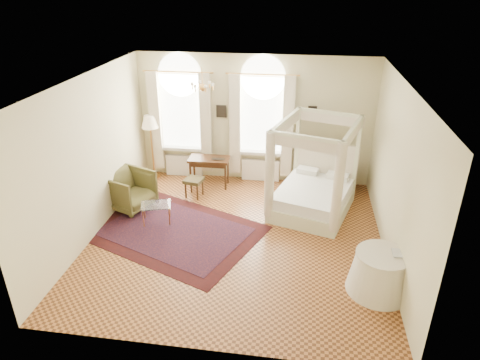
% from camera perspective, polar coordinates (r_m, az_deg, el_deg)
% --- Properties ---
extents(ground, '(6.00, 6.00, 0.00)m').
position_cam_1_polar(ground, '(9.08, -0.45, -7.79)').
color(ground, '#B06933').
rests_on(ground, ground).
extents(room_walls, '(6.00, 6.00, 6.00)m').
position_cam_1_polar(room_walls, '(8.15, -0.50, 3.90)').
color(room_walls, beige).
rests_on(room_walls, ground).
extents(window_left, '(1.62, 0.27, 3.29)m').
position_cam_1_polar(window_left, '(11.36, -7.81, 7.40)').
color(window_left, white).
rests_on(window_left, room_walls).
extents(window_right, '(1.62, 0.27, 3.29)m').
position_cam_1_polar(window_right, '(10.98, 2.88, 6.96)').
color(window_right, white).
rests_on(window_right, room_walls).
extents(chandelier, '(0.51, 0.45, 0.50)m').
position_cam_1_polar(chandelier, '(9.17, -5.03, 12.35)').
color(chandelier, gold).
rests_on(chandelier, room_walls).
extents(wall_pictures, '(2.54, 0.03, 0.39)m').
position_cam_1_polar(wall_pictures, '(10.96, 2.38, 9.14)').
color(wall_pictures, black).
rests_on(wall_pictures, room_walls).
extents(canopy_bed, '(2.12, 2.37, 2.17)m').
position_cam_1_polar(canopy_bed, '(9.97, 9.69, -1.62)').
color(canopy_bed, beige).
rests_on(canopy_bed, ground).
extents(nightstand, '(0.40, 0.36, 0.56)m').
position_cam_1_polar(nightstand, '(11.30, 14.05, 0.12)').
color(nightstand, '#3C2110').
rests_on(nightstand, ground).
extents(nightstand_lamp, '(0.25, 0.25, 0.37)m').
position_cam_1_polar(nightstand_lamp, '(11.04, 14.83, 2.40)').
color(nightstand_lamp, gold).
rests_on(nightstand_lamp, nightstand).
extents(writing_desk, '(1.04, 0.55, 0.78)m').
position_cam_1_polar(writing_desk, '(11.02, -4.14, 2.40)').
color(writing_desk, '#3C2110').
rests_on(writing_desk, ground).
extents(laptop, '(0.34, 0.22, 0.03)m').
position_cam_1_polar(laptop, '(10.90, -2.86, 2.88)').
color(laptop, black).
rests_on(laptop, writing_desk).
extents(stool, '(0.49, 0.49, 0.48)m').
position_cam_1_polar(stool, '(10.60, -6.17, -0.22)').
color(stool, '#40361B').
rests_on(stool, ground).
extents(armchair, '(1.26, 1.25, 0.89)m').
position_cam_1_polar(armchair, '(10.36, -14.54, -1.32)').
color(armchair, '#4A4420').
rests_on(armchair, ground).
extents(coffee_table, '(0.75, 0.61, 0.44)m').
position_cam_1_polar(coffee_table, '(9.63, -11.13, -3.45)').
color(coffee_table, white).
rests_on(coffee_table, ground).
extents(floor_lamp, '(0.45, 0.45, 1.74)m').
position_cam_1_polar(floor_lamp, '(11.45, -11.93, 7.20)').
color(floor_lamp, gold).
rests_on(floor_lamp, ground).
extents(oriental_rug, '(4.19, 3.66, 0.01)m').
position_cam_1_polar(oriental_rug, '(9.40, -8.75, -6.78)').
color(oriental_rug, '#3D0F0E').
rests_on(oriental_rug, ground).
extents(side_table, '(1.11, 1.11, 0.76)m').
position_cam_1_polar(side_table, '(7.92, 18.18, -11.64)').
color(side_table, silver).
rests_on(side_table, ground).
extents(book, '(0.20, 0.27, 0.02)m').
position_cam_1_polar(book, '(7.76, 19.63, -9.13)').
color(book, black).
rests_on(book, side_table).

